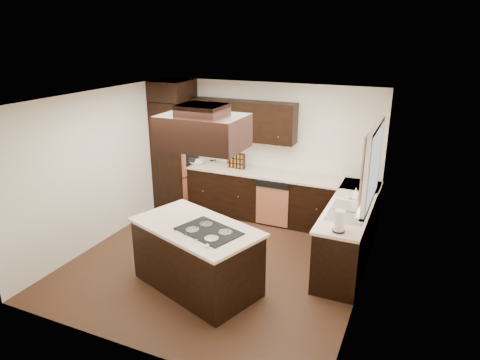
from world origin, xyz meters
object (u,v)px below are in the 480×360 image
Objects in this scene: oven_column at (175,155)px; island at (197,258)px; spice_rack at (236,161)px; range_hood at (203,132)px.

oven_column is 3.09m from island.
spice_rack is at bearing 121.82° from island.
island is (1.81, -2.42, -0.62)m from oven_column.
island is 1.60× the size of range_hood.
island is at bearing -53.13° from oven_column.
spice_rack is (1.26, 0.10, 0.01)m from oven_column.
range_hood reaches higher than oven_column.
spice_rack is (-0.61, 2.36, -1.09)m from range_hood.
range_hood reaches higher than island.
island is 2.66m from spice_rack.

